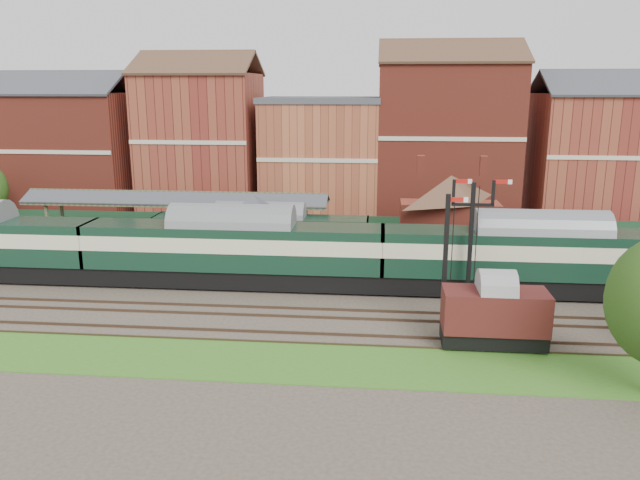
# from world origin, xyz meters

# --- Properties ---
(ground) EXTENTS (160.00, 160.00, 0.00)m
(ground) POSITION_xyz_m (0.00, 0.00, 0.00)
(ground) COLOR #473D33
(ground) RESTS_ON ground
(grass_back) EXTENTS (90.00, 4.50, 0.06)m
(grass_back) POSITION_xyz_m (0.00, 16.00, 0.03)
(grass_back) COLOR #2D6619
(grass_back) RESTS_ON ground
(grass_front) EXTENTS (90.00, 5.00, 0.06)m
(grass_front) POSITION_xyz_m (0.00, -12.00, 0.03)
(grass_front) COLOR #2D6619
(grass_front) RESTS_ON ground
(fence) EXTENTS (90.00, 0.12, 1.50)m
(fence) POSITION_xyz_m (0.00, 18.00, 0.75)
(fence) COLOR #193823
(fence) RESTS_ON ground
(platform) EXTENTS (55.00, 3.40, 1.00)m
(platform) POSITION_xyz_m (-5.00, 9.75, 0.50)
(platform) COLOR #2D2D2D
(platform) RESTS_ON ground
(signal_box) EXTENTS (5.40, 5.40, 6.00)m
(signal_box) POSITION_xyz_m (-3.00, 3.25, 3.19)
(signal_box) COLOR #566648
(signal_box) RESTS_ON ground
(brick_hut) EXTENTS (3.20, 2.64, 2.94)m
(brick_hut) POSITION_xyz_m (5.00, 3.25, 1.20)
(brick_hut) COLOR maroon
(brick_hut) RESTS_ON ground
(station_building) EXTENTS (8.10, 8.10, 5.90)m
(station_building) POSITION_xyz_m (12.00, 9.75, 3.96)
(station_building) COLOR maroon
(station_building) RESTS_ON platform
(canopy) EXTENTS (26.00, 3.89, 4.08)m
(canopy) POSITION_xyz_m (-11.00, 9.75, 4.58)
(canopy) COLOR #41482D
(canopy) RESTS_ON platform
(semaphore_bracket) EXTENTS (3.60, 0.25, 8.18)m
(semaphore_bracket) POSITION_xyz_m (12.04, -2.50, 4.63)
(semaphore_bracket) COLOR black
(semaphore_bracket) RESTS_ON ground
(semaphore_siding) EXTENTS (1.23, 0.25, 8.00)m
(semaphore_siding) POSITION_xyz_m (10.02, -7.00, 4.16)
(semaphore_siding) COLOR black
(semaphore_siding) RESTS_ON ground
(town_backdrop) EXTENTS (69.00, 10.00, 16.00)m
(town_backdrop) POSITION_xyz_m (-0.18, 25.00, 7.00)
(town_backdrop) COLOR maroon
(town_backdrop) RESTS_ON ground
(dmu_train) EXTENTS (62.07, 3.26, 4.77)m
(dmu_train) POSITION_xyz_m (-3.81, 0.00, 2.77)
(dmu_train) COLOR black
(dmu_train) RESTS_ON ground
(platform_railcar) EXTENTS (17.09, 2.70, 3.94)m
(platform_railcar) POSITION_xyz_m (-3.09, 6.50, 2.31)
(platform_railcar) COLOR black
(platform_railcar) RESTS_ON ground
(goods_van_a) EXTENTS (5.51, 2.39, 3.34)m
(goods_van_a) POSITION_xyz_m (12.52, -9.00, 1.91)
(goods_van_a) COLOR black
(goods_van_a) RESTS_ON ground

